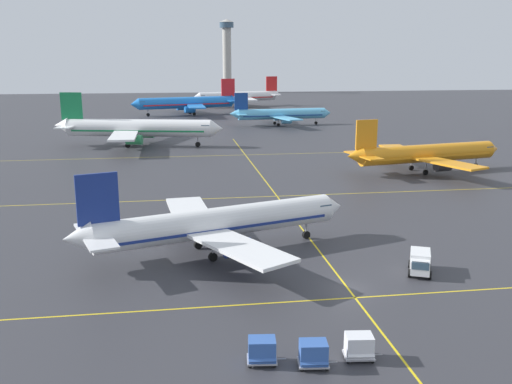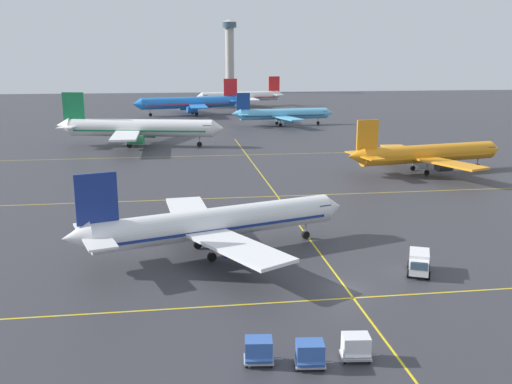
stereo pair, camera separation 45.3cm
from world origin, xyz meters
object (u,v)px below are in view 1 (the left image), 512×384
at_px(airliner_third_row, 137,128).
at_px(baggage_cart_row_second, 313,354).
at_px(airliner_second_row, 425,154).
at_px(baggage_cart_row_middle, 359,346).
at_px(airliner_front_gate, 215,223).
at_px(control_tower, 227,51).
at_px(airliner_far_left_stand, 281,114).
at_px(baggage_cart_row_leftmost, 262,350).
at_px(airliner_distant_taxiway, 239,97).
at_px(service_truck_red_van, 420,262).
at_px(airliner_far_right_stand, 188,103).

bearing_deg(airliner_third_row, baggage_cart_row_second, -80.36).
xyz_separation_m(airliner_second_row, baggage_cart_row_middle, (-33.66, -62.80, -2.49)).
height_order(airliner_front_gate, control_tower, control_tower).
height_order(airliner_front_gate, airliner_far_left_stand, airliner_far_left_stand).
bearing_deg(baggage_cart_row_leftmost, airliner_front_gate, 93.42).
bearing_deg(airliner_front_gate, airliner_third_row, 99.14).
xyz_separation_m(airliner_third_row, baggage_cart_row_second, (17.53, -103.22, -3.35)).
xyz_separation_m(airliner_far_left_stand, airliner_distant_taxiway, (-4.88, 70.28, 0.81)).
xyz_separation_m(airliner_distant_taxiway, control_tower, (5.22, 103.73, 20.25)).
height_order(airliner_distant_taxiway, baggage_cart_row_middle, airliner_distant_taxiway).
distance_m(airliner_third_row, baggage_cart_row_leftmost, 103.28).
xyz_separation_m(airliner_far_left_stand, service_truck_red_van, (-9.82, -124.63, -2.33)).
xyz_separation_m(airliner_second_row, control_tower, (-12.22, 250.81, 21.07)).
height_order(service_truck_red_van, baggage_cart_row_middle, service_truck_red_van).
relative_size(airliner_far_left_stand, airliner_far_right_stand, 0.80).
xyz_separation_m(airliner_third_row, control_tower, (42.42, 210.90, 20.21)).
xyz_separation_m(airliner_front_gate, airliner_far_right_stand, (1.62, 153.29, 1.00)).
height_order(airliner_second_row, airliner_distant_taxiway, airliner_distant_taxiway).
height_order(airliner_far_left_stand, baggage_cart_row_middle, airliner_far_left_stand).
relative_size(airliner_front_gate, baggage_cart_row_middle, 11.18).
relative_size(airliner_second_row, airliner_far_left_stand, 0.99).
bearing_deg(airliner_third_row, airliner_far_right_stand, 79.13).
distance_m(airliner_far_left_stand, airliner_distant_taxiway, 70.45).
bearing_deg(baggage_cart_row_leftmost, airliner_far_left_stand, 78.62).
relative_size(airliner_distant_taxiway, service_truck_red_van, 8.94).
height_order(airliner_third_row, control_tower, control_tower).
relative_size(airliner_front_gate, airliner_distant_taxiway, 0.79).
height_order(airliner_second_row, airliner_third_row, airliner_third_row).
height_order(airliner_second_row, airliner_far_right_stand, airliner_far_right_stand).
xyz_separation_m(airliner_far_right_stand, baggage_cart_row_second, (3.23, -177.66, -3.42)).
bearing_deg(control_tower, airliner_far_left_stand, -90.11).
xyz_separation_m(airliner_far_right_stand, control_tower, (28.12, 136.47, 20.14)).
relative_size(airliner_front_gate, airliner_far_right_stand, 0.76).
relative_size(airliner_far_left_stand, airliner_distant_taxiway, 0.82).
bearing_deg(airliner_distant_taxiway, baggage_cart_row_middle, -94.42).
bearing_deg(service_truck_red_van, airliner_distant_taxiway, 88.55).
distance_m(airliner_far_left_stand, service_truck_red_van, 125.04).
xyz_separation_m(baggage_cart_row_leftmost, baggage_cart_row_second, (3.45, -0.96, 0.00)).
bearing_deg(airliner_distant_taxiway, airliner_front_gate, -97.51).
relative_size(baggage_cart_row_leftmost, control_tower, 0.07).
xyz_separation_m(airliner_third_row, service_truck_red_van, (32.27, -87.74, -3.18)).
xyz_separation_m(airliner_far_right_stand, service_truck_red_van, (17.97, -162.17, -3.25)).
xyz_separation_m(airliner_second_row, airliner_far_right_stand, (-40.34, 114.34, 0.93)).
bearing_deg(airliner_far_right_stand, airliner_far_left_stand, -53.49).
bearing_deg(airliner_second_row, baggage_cart_row_second, -120.38).
bearing_deg(service_truck_red_van, airliner_far_right_stand, 96.32).
distance_m(airliner_front_gate, airliner_far_right_stand, 153.30).
distance_m(service_truck_red_van, baggage_cart_row_second, 21.38).
xyz_separation_m(airliner_distant_taxiway, service_truck_red_van, (-4.94, -194.91, -3.14)).
distance_m(baggage_cart_row_second, baggage_cart_row_middle, 3.49).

